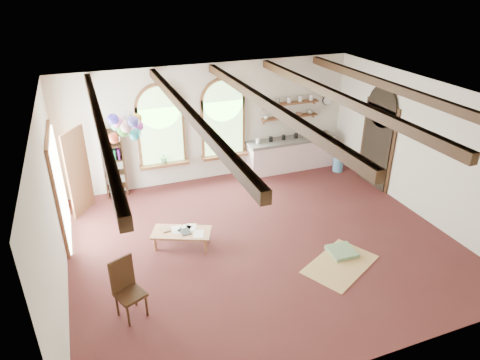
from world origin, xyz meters
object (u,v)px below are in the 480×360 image
kitchen_counter (291,154)px  side_chair (130,300)px  balloon_cluster (126,127)px  coffee_table (182,233)px

kitchen_counter → side_chair: size_ratio=2.45×
kitchen_counter → balloon_cluster: 5.24m
kitchen_counter → balloon_cluster: balloon_cluster is taller
coffee_table → side_chair: 2.15m
coffee_table → kitchen_counter: bearing=34.6°
kitchen_counter → coffee_table: bearing=-145.4°
kitchen_counter → balloon_cluster: bearing=-163.9°
kitchen_counter → side_chair: 6.90m
side_chair → balloon_cluster: (0.57, 3.09, 2.02)m
coffee_table → side_chair: bearing=-127.4°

